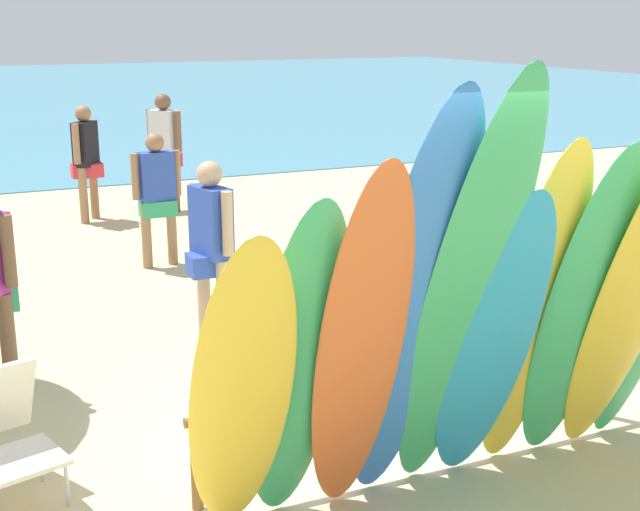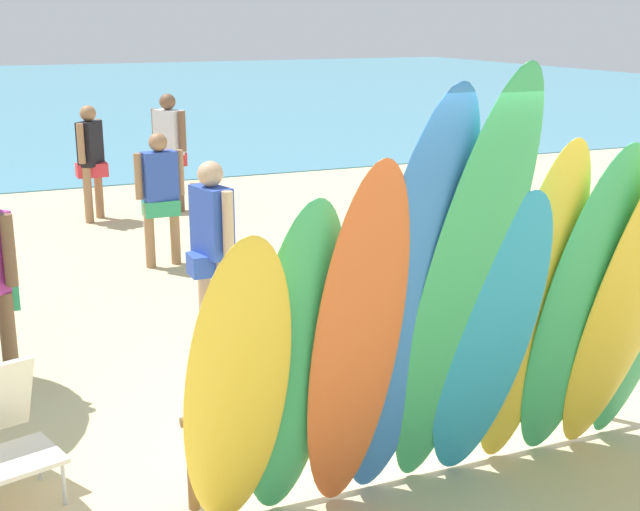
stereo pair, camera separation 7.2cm
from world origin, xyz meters
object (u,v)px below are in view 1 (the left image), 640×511
object	(u,v)px
surfboard_green_4	(465,300)
beachgoer_near_rack	(86,155)
surfboard_yellow_8	(635,293)
beachgoer_by_water	(157,191)
surfboard_orange_2	(360,350)
surfboard_green_7	(581,311)
beachgoer_strolling	(212,240)
surfboard_green_1	(298,369)
beachgoer_midbeach	(165,144)
beach_chair_red	(5,430)
surfboard_yellow_6	(533,313)
surfboard_blue_3	(412,313)
surfboard_rack	(423,391)
surfboard_yellow_0	(242,395)
surfboard_teal_5	(492,343)

from	to	relation	value
surfboard_green_4	beachgoer_near_rack	world-z (taller)	surfboard_green_4
surfboard_yellow_8	beachgoer_by_water	size ratio (longest dim) A/B	1.64
surfboard_orange_2	surfboard_green_7	size ratio (longest dim) A/B	1.00
surfboard_yellow_8	beachgoer_strolling	bearing A→B (deg)	120.19
surfboard_green_1	beachgoer_near_rack	size ratio (longest dim) A/B	1.26
surfboard_green_7	beachgoer_by_water	distance (m)	5.94
beachgoer_strolling	beachgoer_midbeach	distance (m)	5.67
surfboard_orange_2	surfboard_yellow_8	world-z (taller)	surfboard_yellow_8
beach_chair_red	surfboard_yellow_6	bearing A→B (deg)	-36.59
surfboard_blue_3	surfboard_yellow_6	xyz separation A→B (m)	(0.92, 0.13, -0.17)
surfboard_rack	beachgoer_near_rack	bearing A→B (deg)	95.74
surfboard_green_1	beachgoer_near_rack	xyz separation A→B (m)	(0.28, 8.45, -0.06)
surfboard_yellow_0	surfboard_green_1	distance (m)	0.36
surfboard_teal_5	beach_chair_red	xyz separation A→B (m)	(-2.66, 1.20, -0.56)
surfboard_blue_3	surfboard_green_4	bearing A→B (deg)	-12.37
surfboard_blue_3	beachgoer_near_rack	bearing A→B (deg)	89.31
surfboard_teal_5	surfboard_yellow_6	size ratio (longest dim) A/B	0.91
surfboard_rack	surfboard_yellow_6	bearing A→B (deg)	-47.36
beachgoer_by_water	beachgoer_near_rack	bearing A→B (deg)	90.52
surfboard_blue_3	surfboard_yellow_6	bearing A→B (deg)	4.83
surfboard_teal_5	surfboard_green_7	distance (m)	0.66
surfboard_green_1	beach_chair_red	distance (m)	1.93
beachgoer_by_water	beach_chair_red	world-z (taller)	beachgoer_by_water
surfboard_green_4	beachgoer_midbeach	world-z (taller)	surfboard_green_4
surfboard_blue_3	beach_chair_red	bearing A→B (deg)	145.94
surfboard_green_7	surfboard_rack	bearing A→B (deg)	147.63
surfboard_orange_2	beachgoer_midbeach	distance (m)	8.87
beach_chair_red	surfboard_yellow_8	bearing A→B (deg)	-36.00
surfboard_orange_2	surfboard_teal_5	bearing A→B (deg)	5.32
surfboard_yellow_0	surfboard_orange_2	size ratio (longest dim) A/B	0.87
surfboard_green_4	beachgoer_strolling	bearing A→B (deg)	97.03
surfboard_orange_2	surfboard_blue_3	xyz separation A→B (m)	(0.30, -0.03, 0.18)
surfboard_green_4	surfboard_yellow_6	xyz separation A→B (m)	(0.62, 0.18, -0.22)
surfboard_rack	beachgoer_by_water	bearing A→B (deg)	94.94
surfboard_orange_2	surfboard_yellow_6	xyz separation A→B (m)	(1.22, 0.10, 0.00)
surfboard_orange_2	surfboard_yellow_8	xyz separation A→B (m)	(1.82, -0.09, 0.11)
surfboard_rack	surfboard_green_7	xyz separation A→B (m)	(0.76, -0.56, 0.62)
surfboard_orange_2	beach_chair_red	distance (m)	2.27
surfboard_rack	surfboard_yellow_0	xyz separation A→B (m)	(-1.43, -0.55, 0.47)
surfboard_yellow_0	beachgoer_near_rack	distance (m)	8.54
beachgoer_midbeach	beach_chair_red	bearing A→B (deg)	-52.44
beachgoer_by_water	surfboard_green_1	bearing A→B (deg)	-103.01
beachgoer_midbeach	surfboard_yellow_0	bearing A→B (deg)	-42.99
beachgoer_by_water	surfboard_yellow_6	bearing A→B (deg)	-87.78
surfboard_blue_3	surfboard_yellow_6	world-z (taller)	surfboard_blue_3
surfboard_green_1	surfboard_blue_3	bearing A→B (deg)	-17.58
beachgoer_midbeach	beachgoer_by_water	distance (m)	3.07
surfboard_green_7	surfboard_green_4	bearing A→B (deg)	-169.44
surfboard_yellow_0	surfboard_teal_5	bearing A→B (deg)	2.52
surfboard_orange_2	surfboard_green_7	bearing A→B (deg)	4.81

